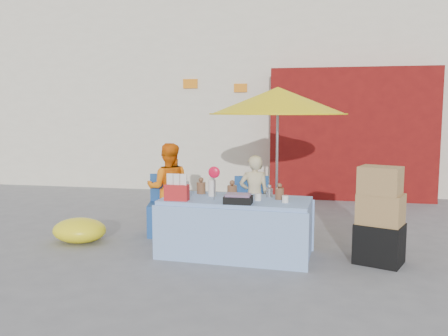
% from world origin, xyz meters
% --- Properties ---
extents(ground, '(80.00, 80.00, 0.00)m').
position_xyz_m(ground, '(0.00, 0.00, 0.00)').
color(ground, slate).
rests_on(ground, ground).
extents(backdrop, '(14.00, 8.00, 7.80)m').
position_xyz_m(backdrop, '(0.52, 7.52, 3.10)').
color(backdrop, silver).
rests_on(backdrop, ground).
extents(market_table, '(1.88, 0.96, 1.11)m').
position_xyz_m(market_table, '(0.57, -0.00, 0.36)').
color(market_table, '#8EAEE3').
rests_on(market_table, ground).
extents(chair_left, '(0.57, 0.56, 0.85)m').
position_xyz_m(chair_left, '(-0.57, 0.78, 0.26)').
color(chair_left, '#1F4A91').
rests_on(chair_left, ground).
extents(chair_right, '(0.57, 0.56, 0.85)m').
position_xyz_m(chair_right, '(0.68, 0.78, 0.26)').
color(chair_right, '#1F4A91').
rests_on(chair_right, ground).
extents(vendor_orange, '(0.73, 0.62, 1.30)m').
position_xyz_m(vendor_orange, '(-0.57, 0.91, 0.65)').
color(vendor_orange, orange).
rests_on(vendor_orange, ground).
extents(vendor_beige, '(0.47, 0.36, 1.15)m').
position_xyz_m(vendor_beige, '(0.68, 0.91, 0.58)').
color(vendor_beige, beige).
rests_on(vendor_beige, ground).
extents(umbrella, '(1.90, 1.90, 2.09)m').
position_xyz_m(umbrella, '(0.98, 1.06, 1.89)').
color(umbrella, gray).
rests_on(umbrella, ground).
extents(box_stack, '(0.63, 0.58, 1.13)m').
position_xyz_m(box_stack, '(2.26, 0.01, 0.52)').
color(box_stack, black).
rests_on(box_stack, ground).
extents(tarp_bundle, '(0.89, 0.81, 0.33)m').
position_xyz_m(tarp_bundle, '(-1.58, 0.15, 0.16)').
color(tarp_bundle, yellow).
rests_on(tarp_bundle, ground).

